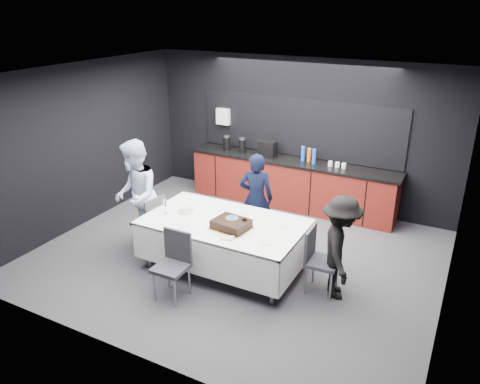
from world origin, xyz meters
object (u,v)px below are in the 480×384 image
(person_right, at_px, (340,248))
(cake_assembly, at_px, (231,224))
(champagne_flute, at_px, (165,204))
(person_center, at_px, (256,198))
(chair_left, at_px, (152,220))
(plate_stack, at_px, (186,209))
(chair_near, at_px, (174,260))
(person_left, at_px, (136,196))
(chair_right, at_px, (317,255))
(party_table, at_px, (224,230))

(person_right, bearing_deg, cake_assembly, 79.79)
(champagne_flute, xyz_separation_m, person_right, (2.59, 0.29, -0.22))
(person_center, bearing_deg, chair_left, 21.52)
(plate_stack, bearing_deg, person_right, 2.68)
(chair_near, relative_size, person_left, 0.52)
(person_center, height_order, person_left, person_left)
(cake_assembly, xyz_separation_m, chair_near, (-0.47, -0.74, -0.31))
(chair_right, xyz_separation_m, person_right, (0.29, 0.02, 0.19))
(chair_left, bearing_deg, plate_stack, 5.17)
(person_center, bearing_deg, party_table, 70.87)
(chair_left, xyz_separation_m, person_left, (-0.28, 0.00, 0.35))
(chair_left, height_order, person_center, person_center)
(chair_right, relative_size, chair_near, 1.00)
(cake_assembly, relative_size, chair_left, 0.61)
(champagne_flute, bearing_deg, person_right, 6.42)
(party_table, distance_m, person_center, 1.02)
(party_table, relative_size, plate_stack, 10.58)
(champagne_flute, relative_size, chair_left, 0.24)
(chair_left, distance_m, person_left, 0.45)
(plate_stack, height_order, chair_right, chair_right)
(cake_assembly, distance_m, champagne_flute, 1.11)
(chair_left, distance_m, person_right, 2.98)
(plate_stack, xyz_separation_m, chair_near, (0.39, -0.90, -0.30))
(plate_stack, distance_m, champagne_flute, 0.33)
(champagne_flute, height_order, chair_left, champagne_flute)
(cake_assembly, height_order, person_right, person_right)
(plate_stack, height_order, chair_left, chair_left)
(party_table, distance_m, cake_assembly, 0.33)
(chair_right, bearing_deg, chair_left, -176.81)
(champagne_flute, bearing_deg, chair_left, 161.70)
(cake_assembly, distance_m, chair_near, 0.93)
(cake_assembly, bearing_deg, chair_near, -122.29)
(party_table, xyz_separation_m, cake_assembly, (0.21, -0.16, 0.20))
(chair_right, relative_size, person_left, 0.52)
(chair_left, relative_size, person_right, 0.64)
(party_table, xyz_separation_m, champagne_flute, (-0.90, -0.18, 0.30))
(party_table, relative_size, chair_right, 2.51)
(cake_assembly, height_order, person_left, person_left)
(party_table, height_order, chair_left, chair_left)
(cake_assembly, bearing_deg, plate_stack, 169.55)
(cake_assembly, relative_size, chair_right, 0.61)
(party_table, xyz_separation_m, chair_right, (1.40, 0.10, -0.11))
(chair_left, xyz_separation_m, person_right, (2.97, 0.17, 0.19))
(champagne_flute, relative_size, person_left, 0.13)
(plate_stack, height_order, person_right, person_right)
(person_center, bearing_deg, champagne_flute, 34.37)
(chair_near, bearing_deg, person_left, 146.92)
(chair_left, bearing_deg, cake_assembly, -3.90)
(champagne_flute, distance_m, chair_near, 1.04)
(party_table, relative_size, person_left, 1.30)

